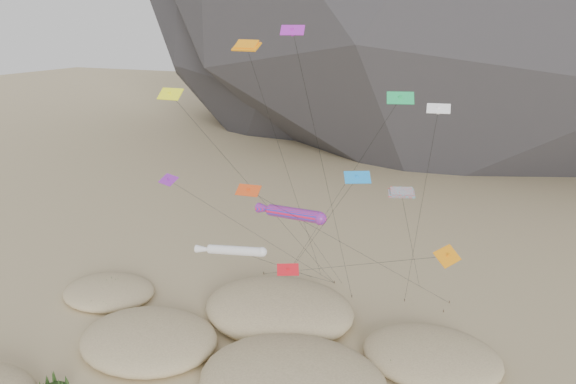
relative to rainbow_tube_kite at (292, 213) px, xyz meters
The scene contains 8 objects.
dunes 14.38m from the rainbow_tube_kite, 94.96° to the right, with size 49.08×35.63×3.85m.
dune_grass 14.73m from the rainbow_tube_kite, 99.35° to the right, with size 43.74×30.31×1.45m.
kite_stakes 15.74m from the rainbow_tube_kite, 77.17° to the left, with size 21.43×2.98×0.30m.
rainbow_tube_kite is the anchor object (origin of this frame).
white_tube_kite 7.25m from the rainbow_tube_kite, 111.52° to the right, with size 6.45×19.15×11.22m.
orange_parafoil 15.34m from the rainbow_tube_kite, 162.17° to the left, with size 5.01×11.94×27.32m.
multi_parafoil 10.69m from the rainbow_tube_kite, ahead, with size 2.29×16.19×16.08m.
delta_kites 6.19m from the rainbow_tube_kite, 40.20° to the right, with size 28.91×19.63×28.58m.
Camera 1 is at (18.48, -30.88, 29.03)m, focal length 35.00 mm.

